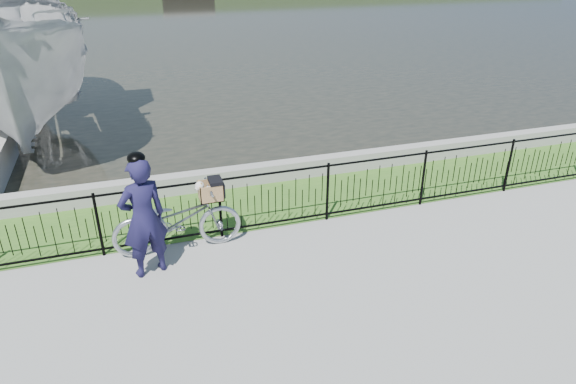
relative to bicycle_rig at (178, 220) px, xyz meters
name	(u,v)px	position (x,y,z in m)	size (l,w,h in m)	color
ground	(305,276)	(1.75, -1.40, -0.57)	(120.00, 120.00, 0.00)	gray
grass_strip	(262,203)	(1.75, 1.20, -0.56)	(60.00, 2.00, 0.01)	#3C6821
water	(149,15)	(1.75, 31.60, -0.57)	(120.00, 120.00, 0.00)	#28271E
quay_wall	(249,175)	(1.75, 2.20, -0.37)	(60.00, 0.30, 0.40)	gray
fence	(275,200)	(1.75, 0.20, 0.01)	(14.00, 0.06, 1.15)	black
bicycle_rig	(178,220)	(0.00, 0.00, 0.00)	(2.13, 0.74, 1.24)	#A5AAB1
cyclist	(143,217)	(-0.54, -0.53, 0.43)	(0.82, 0.66, 2.02)	#171437
boat_near	(20,60)	(-3.03, 7.20, 1.40)	(4.51, 9.85, 5.48)	#B4B4B4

